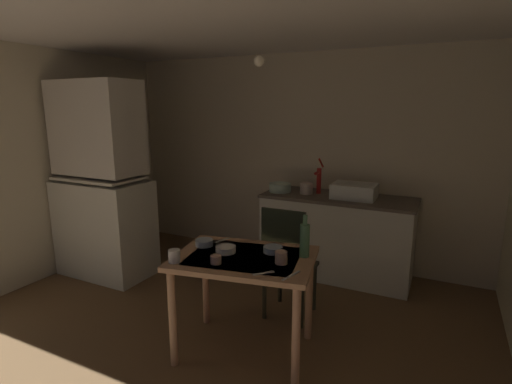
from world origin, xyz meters
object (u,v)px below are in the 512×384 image
at_px(hand_pump, 319,178).
at_px(chair_far_side, 287,262).
at_px(mixing_bowl_counter, 280,187).
at_px(serving_bowl_wide, 226,249).
at_px(hutch_cabinet, 102,187).
at_px(dining_table, 244,271).
at_px(glass_bottle, 305,240).
at_px(teacup_cream, 174,256).
at_px(sink_basin, 354,191).

height_order(hand_pump, chair_far_side, hand_pump).
height_order(mixing_bowl_counter, serving_bowl_wide, mixing_bowl_counter).
bearing_deg(hutch_cabinet, serving_bowl_wide, -17.59).
xyz_separation_m(dining_table, serving_bowl_wide, (-0.16, 0.01, 0.14)).
height_order(chair_far_side, glass_bottle, glass_bottle).
distance_m(hutch_cabinet, glass_bottle, 2.46).
xyz_separation_m(hutch_cabinet, teacup_cream, (1.65, -0.91, -0.17)).
bearing_deg(dining_table, serving_bowl_wide, 177.94).
height_order(hand_pump, mixing_bowl_counter, hand_pump).
bearing_deg(serving_bowl_wide, teacup_cream, -125.07).
relative_size(dining_table, chair_far_side, 1.10).
bearing_deg(glass_bottle, hutch_cabinet, 170.24).
bearing_deg(mixing_bowl_counter, sink_basin, 3.51).
distance_m(mixing_bowl_counter, glass_bottle, 1.64).
bearing_deg(glass_bottle, sink_basin, 89.08).
xyz_separation_m(hutch_cabinet, dining_table, (2.03, -0.60, -0.33)).
xyz_separation_m(sink_basin, chair_far_side, (-0.31, -1.09, -0.44)).
xyz_separation_m(mixing_bowl_counter, chair_far_side, (0.51, -1.04, -0.41)).
bearing_deg(chair_far_side, hutch_cabinet, 179.43).
bearing_deg(serving_bowl_wide, dining_table, -2.06).
bearing_deg(chair_far_side, dining_table, -100.45).
bearing_deg(teacup_cream, chair_far_side, 61.32).
distance_m(hutch_cabinet, sink_basin, 2.67).
bearing_deg(mixing_bowl_counter, dining_table, -76.09).
distance_m(mixing_bowl_counter, teacup_cream, 1.94).
bearing_deg(hand_pump, teacup_cream, -101.05).
bearing_deg(mixing_bowl_counter, hand_pump, 12.91).
bearing_deg(chair_far_side, mixing_bowl_counter, 116.05).
bearing_deg(teacup_cream, mixing_bowl_counter, 90.59).
bearing_deg(mixing_bowl_counter, serving_bowl_wide, -81.42).
height_order(hutch_cabinet, mixing_bowl_counter, hutch_cabinet).
xyz_separation_m(chair_far_side, glass_bottle, (0.28, -0.40, 0.37)).
distance_m(hand_pump, serving_bowl_wide, 1.74).
bearing_deg(hand_pump, serving_bowl_wide, -95.76).
xyz_separation_m(hutch_cabinet, sink_basin, (2.45, 1.07, -0.01)).
bearing_deg(teacup_cream, hand_pump, 78.95).
bearing_deg(sink_basin, mixing_bowl_counter, -176.49).
relative_size(sink_basin, glass_bottle, 1.43).
bearing_deg(sink_basin, chair_far_side, -105.75).
distance_m(dining_table, serving_bowl_wide, 0.21).
height_order(hand_pump, dining_table, hand_pump).
xyz_separation_m(dining_table, glass_bottle, (0.39, 0.18, 0.24)).
xyz_separation_m(sink_basin, glass_bottle, (-0.02, -1.48, -0.07)).
relative_size(hutch_cabinet, hand_pump, 5.33).
bearing_deg(serving_bowl_wide, hutch_cabinet, 162.41).
height_order(teacup_cream, glass_bottle, glass_bottle).
height_order(dining_table, teacup_cream, teacup_cream).
height_order(hand_pump, glass_bottle, hand_pump).
distance_m(dining_table, chair_far_side, 0.60).
bearing_deg(chair_far_side, glass_bottle, -54.40).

